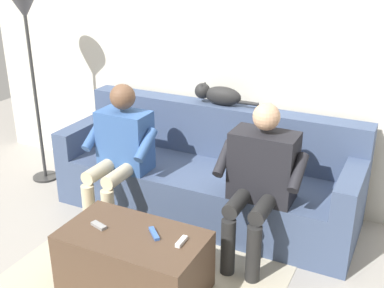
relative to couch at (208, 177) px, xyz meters
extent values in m
plane|color=gray|center=(0.00, 0.76, -0.31)|extent=(8.00, 8.00, 0.00)
cube|color=beige|center=(0.00, -0.44, 0.92)|extent=(5.16, 0.06, 2.46)
cube|color=#3D4C6B|center=(0.00, 0.16, -0.10)|extent=(2.14, 0.61, 0.41)
cube|color=#3D4C6B|center=(0.00, -0.25, 0.12)|extent=(2.45, 0.20, 0.86)
cube|color=#3D4C6B|center=(-1.15, 0.16, 0.01)|extent=(0.16, 0.61, 0.64)
cube|color=#3D4C6B|center=(1.15, 0.16, 0.01)|extent=(0.16, 0.61, 0.64)
cube|color=#4C3828|center=(0.00, 1.14, -0.10)|extent=(0.91, 0.51, 0.41)
cube|color=black|center=(-0.57, 0.33, 0.36)|extent=(0.45, 0.26, 0.50)
sphere|color=tan|center=(-0.57, 0.33, 0.72)|extent=(0.19, 0.19, 0.19)
cylinder|color=black|center=(-0.66, 0.53, 0.16)|extent=(0.11, 0.39, 0.11)
cylinder|color=black|center=(-0.48, 0.53, 0.16)|extent=(0.11, 0.39, 0.11)
cylinder|color=black|center=(-0.66, 0.72, -0.10)|extent=(0.10, 0.10, 0.41)
cylinder|color=black|center=(-0.48, 0.72, -0.10)|extent=(0.10, 0.10, 0.41)
cylinder|color=black|center=(-0.83, 0.41, 0.39)|extent=(0.08, 0.27, 0.22)
cylinder|color=black|center=(-0.31, 0.41, 0.39)|extent=(0.08, 0.27, 0.22)
cube|color=#335693|center=(0.57, 0.34, 0.35)|extent=(0.41, 0.24, 0.48)
sphere|color=brown|center=(0.57, 0.34, 0.71)|extent=(0.20, 0.20, 0.20)
cylinder|color=#C6B793|center=(0.48, 0.54, 0.16)|extent=(0.11, 0.40, 0.11)
cylinder|color=#C6B793|center=(0.66, 0.54, 0.16)|extent=(0.11, 0.40, 0.11)
cylinder|color=#C6B793|center=(0.48, 0.74, -0.10)|extent=(0.10, 0.10, 0.41)
cylinder|color=#C6B793|center=(0.66, 0.74, -0.10)|extent=(0.10, 0.10, 0.41)
cylinder|color=#335693|center=(0.33, 0.42, 0.38)|extent=(0.08, 0.27, 0.22)
cylinder|color=#335693|center=(0.81, 0.42, 0.38)|extent=(0.08, 0.27, 0.22)
ellipsoid|color=black|center=(-0.01, -0.25, 0.63)|extent=(0.32, 0.13, 0.16)
sphere|color=black|center=(0.17, -0.25, 0.65)|extent=(0.13, 0.13, 0.13)
cone|color=black|center=(0.16, -0.28, 0.71)|extent=(0.05, 0.05, 0.04)
cone|color=black|center=(0.16, -0.22, 0.71)|extent=(0.05, 0.05, 0.04)
cylinder|color=black|center=(-0.23, -0.25, 0.60)|extent=(0.18, 0.03, 0.03)
cube|color=#3860B7|center=(-0.13, 1.09, 0.11)|extent=(0.12, 0.12, 0.02)
cube|color=white|center=(-0.32, 1.09, 0.12)|extent=(0.03, 0.11, 0.02)
cube|color=gray|center=(0.24, 1.16, 0.12)|extent=(0.12, 0.07, 0.02)
cube|color=#B7AD93|center=(0.00, 1.01, -0.30)|extent=(1.79, 1.56, 0.01)
cylinder|color=#2D2D2D|center=(1.66, 0.14, -0.30)|extent=(0.24, 0.24, 0.02)
cylinder|color=#333333|center=(1.66, 0.14, 0.50)|extent=(0.03, 0.03, 1.60)
cone|color=#4C4C51|center=(1.66, 0.14, 1.32)|extent=(0.28, 0.28, 0.24)
camera|label=1|loc=(-1.46, 3.26, 1.75)|focal=44.82mm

